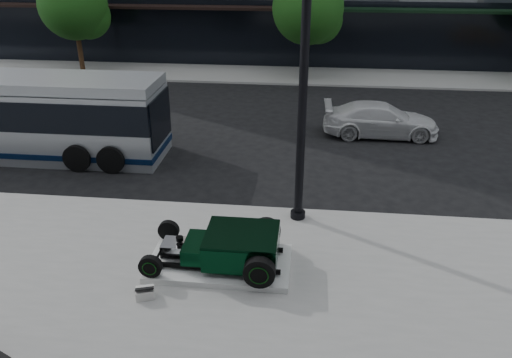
# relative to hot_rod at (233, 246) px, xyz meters

# --- Properties ---
(ground) EXTENTS (120.00, 120.00, 0.00)m
(ground) POSITION_rel_hot_rod_xyz_m (0.33, 5.05, -0.70)
(ground) COLOR black
(ground) RESTS_ON ground
(sidewalk_far) EXTENTS (70.00, 4.00, 0.12)m
(sidewalk_far) POSITION_rel_hot_rod_xyz_m (0.33, 19.05, -0.64)
(sidewalk_far) COLOR gray
(sidewalk_far) RESTS_ON ground
(street_trees) EXTENTS (29.80, 3.80, 5.70)m
(street_trees) POSITION_rel_hot_rod_xyz_m (1.48, 18.12, 3.07)
(street_trees) COLOR black
(street_trees) RESTS_ON sidewalk_far
(display_plinth) EXTENTS (3.40, 1.80, 0.15)m
(display_plinth) POSITION_rel_hot_rod_xyz_m (-0.33, 0.00, -0.50)
(display_plinth) COLOR silver
(display_plinth) RESTS_ON sidewalk_near
(hot_rod) EXTENTS (3.22, 2.00, 0.81)m
(hot_rod) POSITION_rel_hot_rod_xyz_m (0.00, 0.00, 0.00)
(hot_rod) COLOR black
(hot_rod) RESTS_ON display_plinth
(info_plaque) EXTENTS (0.47, 0.41, 0.31)m
(info_plaque) POSITION_rel_hot_rod_xyz_m (-1.76, -1.34, -0.45)
(info_plaque) COLOR silver
(info_plaque) RESTS_ON sidewalk_near
(lamppost) EXTENTS (0.42, 0.42, 7.57)m
(lamppost) POSITION_rel_hot_rod_xyz_m (1.46, 2.54, 2.92)
(lamppost) COLOR black
(lamppost) RESTS_ON sidewalk_near
(white_sedan) EXTENTS (4.62, 1.95, 1.33)m
(white_sedan) POSITION_rel_hot_rod_xyz_m (4.54, 9.80, -0.03)
(white_sedan) COLOR silver
(white_sedan) RESTS_ON ground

